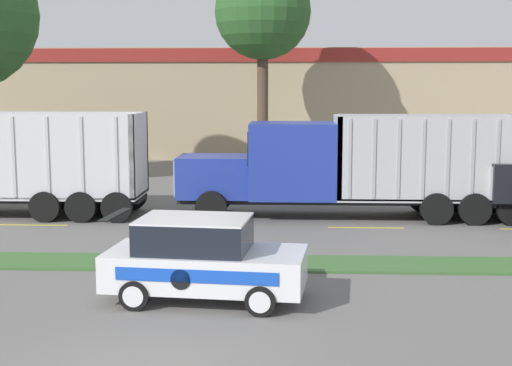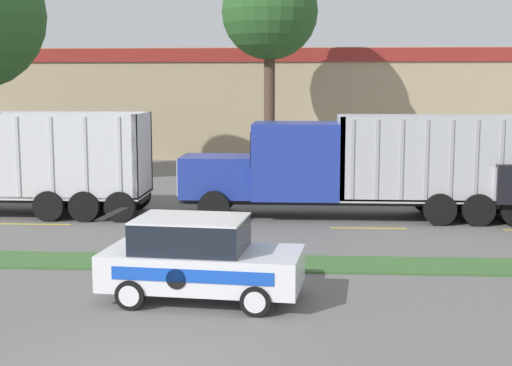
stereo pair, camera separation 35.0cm
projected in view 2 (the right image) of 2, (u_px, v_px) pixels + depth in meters
name	position (u px, v px, depth m)	size (l,w,h in m)	color
grass_verge	(197.00, 262.00, 18.08)	(120.00, 1.65, 0.06)	#3D6633
centre_line_3	(35.00, 224.00, 23.22)	(2.40, 0.14, 0.01)	yellow
centre_line_4	(199.00, 226.00, 22.89)	(2.40, 0.14, 0.01)	yellow
centre_line_5	(368.00, 228.00, 22.57)	(2.40, 0.14, 0.01)	yellow
dump_truck_lead	(325.00, 169.00, 24.21)	(11.67, 2.71, 3.49)	black
rally_car	(199.00, 258.00, 14.95)	(4.30, 2.34, 1.79)	white
store_building_backdrop	(243.00, 102.00, 48.55)	(37.67, 12.10, 6.74)	tan
tree_behind_centre	(270.00, 3.00, 36.22)	(4.93, 4.93, 11.94)	brown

